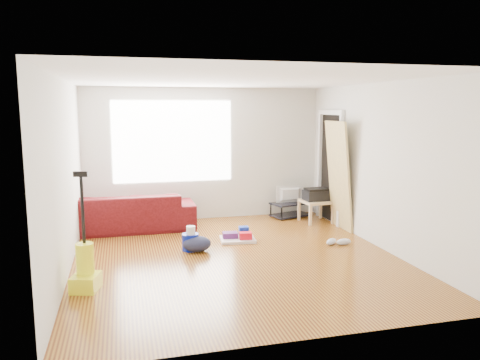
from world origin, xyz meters
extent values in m
cube|color=#53230E|center=(0.00, 0.00, 0.00)|extent=(4.50, 5.00, 0.01)
cube|color=white|center=(0.00, 0.00, 2.50)|extent=(4.50, 5.00, 0.01)
cube|color=silver|center=(0.00, 2.50, 1.25)|extent=(4.50, 0.01, 2.50)
cube|color=silver|center=(0.00, -2.50, 1.25)|extent=(4.50, 0.01, 2.50)
cube|color=silver|center=(-2.25, 0.00, 1.25)|extent=(0.01, 5.00, 2.50)
cube|color=silver|center=(2.25, 0.00, 1.25)|extent=(0.01, 5.00, 2.50)
cube|color=white|center=(-0.60, 2.48, 1.50)|extent=(2.20, 0.01, 1.50)
cube|color=white|center=(2.21, 1.25, 1.00)|extent=(0.06, 0.08, 2.00)
cube|color=white|center=(2.21, 2.15, 1.00)|extent=(0.06, 0.08, 2.00)
cube|color=white|center=(2.21, 1.70, 2.04)|extent=(0.06, 0.98, 0.08)
cube|color=black|center=(2.24, 1.70, 1.00)|extent=(0.01, 0.86, 1.98)
imported|color=#370607|center=(-1.43, 1.95, 0.00)|extent=(2.24, 0.87, 0.65)
cube|color=black|center=(1.65, 2.22, 0.03)|extent=(0.84, 0.62, 0.03)
cube|color=black|center=(1.65, 2.22, 0.27)|extent=(0.84, 0.62, 0.03)
cylinder|color=black|center=(1.37, 1.95, 0.14)|extent=(0.03, 0.03, 0.28)
cylinder|color=black|center=(1.27, 2.30, 0.14)|extent=(0.03, 0.03, 0.28)
cylinder|color=black|center=(2.03, 2.14, 0.14)|extent=(0.03, 0.03, 0.28)
cylinder|color=black|center=(1.93, 2.49, 0.14)|extent=(0.03, 0.03, 0.28)
imported|color=black|center=(1.65, 2.22, 0.44)|extent=(0.55, 0.07, 0.32)
cube|color=beige|center=(1.95, 1.68, 0.39)|extent=(0.55, 0.55, 0.05)
cube|color=beige|center=(1.74, 1.43, 0.18)|extent=(0.05, 0.05, 0.37)
cube|color=beige|center=(1.70, 1.89, 0.18)|extent=(0.05, 0.05, 0.37)
cube|color=beige|center=(2.20, 1.47, 0.18)|extent=(0.05, 0.05, 0.37)
cube|color=beige|center=(2.16, 1.93, 0.18)|extent=(0.05, 0.05, 0.37)
cube|color=black|center=(1.95, 1.68, 0.51)|extent=(0.45, 0.35, 0.19)
cube|color=black|center=(1.95, 1.68, 0.62)|extent=(0.40, 0.31, 0.04)
cylinder|color=#05148D|center=(-0.58, 0.51, 0.00)|extent=(0.28, 0.28, 0.25)
cylinder|color=silver|center=(-0.58, 0.48, 0.19)|extent=(0.14, 0.14, 0.12)
cube|color=silver|center=(0.23, 0.82, 0.02)|extent=(0.59, 0.49, 0.04)
cube|color=red|center=(0.34, 0.74, 0.10)|extent=(0.21, 0.15, 0.11)
cube|color=#491D5C|center=(0.12, 0.88, 0.09)|extent=(0.26, 0.20, 0.09)
cube|color=#0F2DAB|center=(0.36, 0.93, 0.12)|extent=(0.17, 0.15, 0.15)
ellipsoid|color=black|center=(-0.50, 0.42, 0.00)|extent=(0.42, 0.34, 0.23)
ellipsoid|color=silver|center=(1.59, 0.24, 0.05)|extent=(0.26, 0.24, 0.10)
ellipsoid|color=silver|center=(1.78, 0.18, 0.05)|extent=(0.25, 0.12, 0.10)
cube|color=yellow|center=(-2.00, -0.75, 0.09)|extent=(0.37, 0.40, 0.19)
cylinder|color=yellow|center=(-2.00, -0.70, 0.37)|extent=(0.21, 0.21, 0.37)
cylinder|color=black|center=(-2.00, -0.67, 0.94)|extent=(0.04, 0.04, 0.78)
cube|color=black|center=(-2.00, -0.67, 1.37)|extent=(0.17, 0.09, 0.06)
cube|color=tan|center=(2.13, 1.14, 0.00)|extent=(0.24, 0.76, 1.90)
camera|label=1|loc=(-1.54, -6.26, 2.12)|focal=35.00mm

